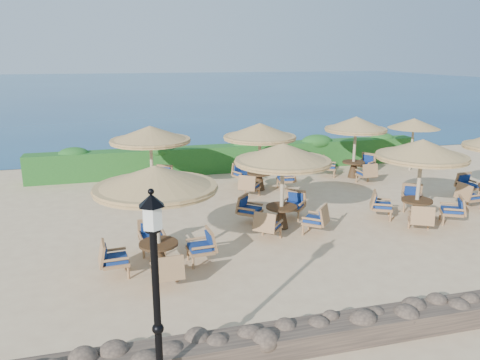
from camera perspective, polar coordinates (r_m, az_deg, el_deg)
ground at (r=15.00m, az=6.37°, el=-5.22°), size 120.00×120.00×0.00m
sea at (r=83.41m, az=-11.54°, el=11.16°), size 160.00×160.00×0.00m
hedge at (r=21.43m, az=-0.53°, el=2.72°), size 18.00×0.90×1.20m
stone_wall at (r=9.94m, az=19.88°, el=-15.77°), size 15.00×0.65×0.44m
lamp_post at (r=7.26m, az=-10.10°, el=-15.07°), size 0.44×0.44×3.31m
extra_parasol at (r=22.64m, az=20.44°, el=6.47°), size 2.30×2.30×2.41m
cafe_set_0 at (r=11.35m, az=-10.17°, el=-2.10°), size 2.99×2.99×2.65m
cafe_set_1 at (r=14.00m, az=5.21°, el=1.26°), size 2.91×2.91×2.65m
cafe_set_2 at (r=15.64m, az=21.16°, el=1.69°), size 2.83×2.83×2.65m
cafe_set_3 at (r=17.62m, az=-10.85°, el=4.54°), size 2.99×2.99×2.65m
cafe_set_4 at (r=18.06m, az=2.42°, el=4.64°), size 2.85×2.84×2.65m
cafe_set_5 at (r=20.56m, az=13.88°, el=5.35°), size 2.77×2.72×2.65m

